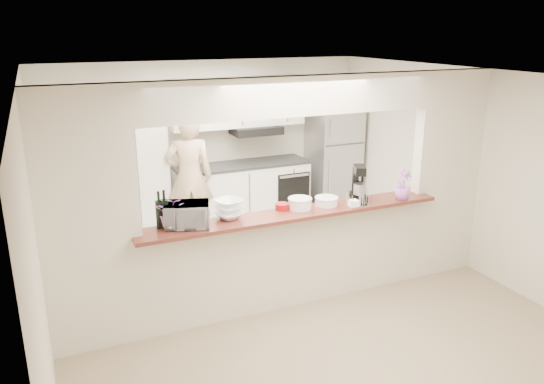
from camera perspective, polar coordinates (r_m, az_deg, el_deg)
floor at (r=6.09m, az=2.13°, el=-11.75°), size 6.00×6.00×0.00m
tile_overlay at (r=7.37m, az=-3.20°, el=-6.36°), size 5.00×2.90×0.01m
partition at (r=5.53m, az=2.30°, el=1.83°), size 5.00×0.15×2.50m
bar_counter at (r=5.83m, az=2.21°, el=-6.81°), size 3.40×0.38×1.09m
kitchen_cabinets at (r=8.05m, az=-7.54°, el=2.88°), size 3.15×0.62×2.25m
refrigerator at (r=8.89m, az=6.59°, el=3.45°), size 0.75×0.70×1.70m
flower_left at (r=5.22m, az=-10.89°, el=-2.10°), size 0.35×0.32×0.31m
wine_bottle_a at (r=5.23m, az=-12.00°, el=-2.30°), size 0.07×0.07×0.37m
wine_bottle_b at (r=5.22m, az=-11.45°, el=-2.23°), size 0.08×0.08×0.38m
toaster_oven at (r=5.23m, az=-9.15°, el=-2.44°), size 0.50×0.41×0.24m
serving_bowls at (r=5.40m, az=-4.66°, el=-1.86°), size 0.34×0.34×0.20m
plate_stack_a at (r=5.69m, az=3.03°, el=-1.23°), size 0.26×0.26×0.12m
plate_stack_b at (r=5.83m, az=5.87°, el=-0.98°), size 0.26×0.26×0.09m
red_bowl at (r=5.66m, az=1.09°, el=-1.57°), size 0.15×0.15×0.07m
tan_bowl at (r=5.88m, az=5.41°, el=-0.93°), size 0.15×0.15×0.07m
utensil_caddy at (r=5.83m, az=9.21°, el=-0.65°), size 0.24×0.14×0.22m
stand_mixer at (r=6.05m, az=9.30°, el=0.84°), size 0.26×0.31×0.39m
flower_right at (r=6.14m, az=13.86°, el=0.77°), size 0.21×0.21×0.35m
person at (r=7.59m, az=-8.87°, el=1.48°), size 0.74×0.57×1.83m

